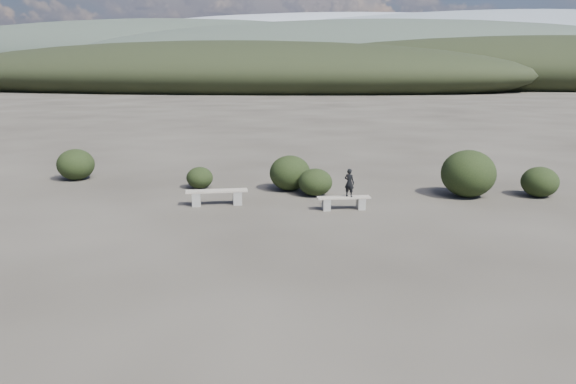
# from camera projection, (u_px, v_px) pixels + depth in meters

# --- Properties ---
(ground) EXTENTS (1200.00, 1200.00, 0.00)m
(ground) POSITION_uv_depth(u_px,v_px,m) (256.00, 283.00, 11.28)
(ground) COLOR #312D26
(ground) RESTS_ON ground
(bench_left) EXTENTS (1.95, 0.94, 0.48)m
(bench_left) POSITION_uv_depth(u_px,v_px,m) (217.00, 196.00, 17.53)
(bench_left) COLOR slate
(bench_left) RESTS_ON ground
(bench_right) EXTENTS (1.64, 0.73, 0.40)m
(bench_right) POSITION_uv_depth(u_px,v_px,m) (344.00, 202.00, 16.97)
(bench_right) COLOR slate
(bench_right) RESTS_ON ground
(seated_person) EXTENTS (0.37, 0.32, 0.86)m
(seated_person) POSITION_uv_depth(u_px,v_px,m) (349.00, 183.00, 16.86)
(seated_person) COLOR black
(seated_person) RESTS_ON bench_right
(shrub_a) EXTENTS (0.94, 0.94, 0.77)m
(shrub_a) POSITION_uv_depth(u_px,v_px,m) (200.00, 178.00, 19.93)
(shrub_a) COLOR black
(shrub_a) RESTS_ON ground
(shrub_b) EXTENTS (1.43, 1.43, 1.23)m
(shrub_b) POSITION_uv_depth(u_px,v_px,m) (290.00, 173.00, 19.58)
(shrub_b) COLOR black
(shrub_b) RESTS_ON ground
(shrub_c) EXTENTS (1.14, 1.14, 0.91)m
(shrub_c) POSITION_uv_depth(u_px,v_px,m) (315.00, 182.00, 18.79)
(shrub_c) COLOR black
(shrub_c) RESTS_ON ground
(shrub_d) EXTENTS (1.79, 1.79, 1.56)m
(shrub_d) POSITION_uv_depth(u_px,v_px,m) (468.00, 174.00, 18.57)
(shrub_d) COLOR black
(shrub_d) RESTS_ON ground
(shrub_e) EXTENTS (1.21, 1.21, 1.01)m
(shrub_e) POSITION_uv_depth(u_px,v_px,m) (540.00, 182.00, 18.61)
(shrub_e) COLOR black
(shrub_e) RESTS_ON ground
(shrub_f) EXTENTS (1.40, 1.40, 1.18)m
(shrub_f) POSITION_uv_depth(u_px,v_px,m) (76.00, 164.00, 21.41)
(shrub_f) COLOR black
(shrub_f) RESTS_ON ground
(mountain_ridges) EXTENTS (500.00, 400.00, 56.00)m
(mountain_ridges) POSITION_uv_depth(u_px,v_px,m) (355.00, 55.00, 337.34)
(mountain_ridges) COLOR black
(mountain_ridges) RESTS_ON ground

